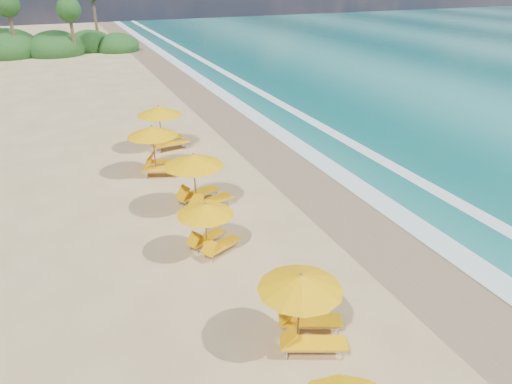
% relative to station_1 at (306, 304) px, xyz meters
% --- Properties ---
extents(ground, '(160.00, 160.00, 0.00)m').
position_rel_station_1_xyz_m(ground, '(1.46, 6.76, -1.26)').
color(ground, tan).
rests_on(ground, ground).
extents(wet_sand, '(4.00, 160.00, 0.01)m').
position_rel_station_1_xyz_m(wet_sand, '(5.46, 6.76, -1.25)').
color(wet_sand, '#8E7555').
rests_on(wet_sand, ground).
extents(surf_foam, '(4.00, 160.00, 0.01)m').
position_rel_station_1_xyz_m(surf_foam, '(8.16, 6.76, -1.23)').
color(surf_foam, white).
rests_on(surf_foam, ground).
extents(station_1, '(2.92, 2.89, 2.24)m').
position_rel_station_1_xyz_m(station_1, '(0.00, 0.00, 0.00)').
color(station_1, olive).
rests_on(station_1, ground).
extents(station_2, '(2.63, 2.62, 2.00)m').
position_rel_station_1_xyz_m(station_2, '(-0.95, 5.23, -0.14)').
color(station_2, olive).
rests_on(station_2, ground).
extents(station_3, '(3.16, 3.09, 2.49)m').
position_rel_station_1_xyz_m(station_3, '(-0.30, 8.63, 0.14)').
color(station_3, olive).
rests_on(station_3, ground).
extents(station_4, '(3.13, 3.06, 2.45)m').
position_rel_station_1_xyz_m(station_4, '(-1.05, 12.90, 0.12)').
color(station_4, olive).
rests_on(station_4, ground).
extents(station_5, '(2.89, 2.73, 2.47)m').
position_rel_station_1_xyz_m(station_5, '(-0.02, 16.26, 0.13)').
color(station_5, olive).
rests_on(station_5, ground).
extents(treeline, '(25.80, 8.80, 9.74)m').
position_rel_station_1_xyz_m(treeline, '(-8.48, 52.28, -0.26)').
color(treeline, '#163D14').
rests_on(treeline, ground).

